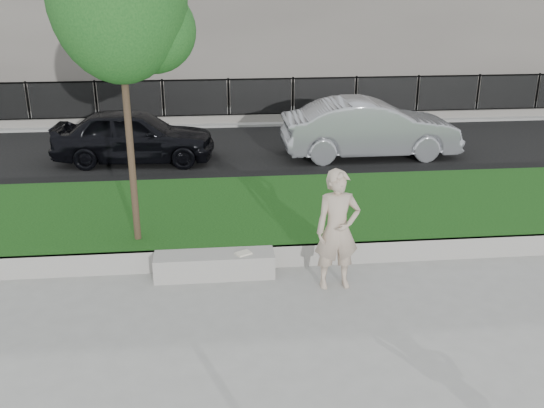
{
  "coord_description": "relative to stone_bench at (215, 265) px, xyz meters",
  "views": [
    {
      "loc": [
        -1.21,
        -8.53,
        4.81
      ],
      "look_at": [
        -0.22,
        1.2,
        1.13
      ],
      "focal_mm": 40.0,
      "sensor_mm": 36.0,
      "label": 1
    }
  ],
  "objects": [
    {
      "name": "grass_kerb",
      "position": [
        1.25,
        0.24,
        -0.01
      ],
      "size": [
        34.0,
        0.08,
        0.4
      ],
      "primitive_type": "cube",
      "color": "gray",
      "rests_on": "ground"
    },
    {
      "name": "book",
      "position": [
        0.49,
        -0.05,
        0.22
      ],
      "size": [
        0.3,
        0.27,
        0.03
      ],
      "primitive_type": "cube",
      "rotation": [
        0.0,
        0.0,
        0.48
      ],
      "color": "silver",
      "rests_on": "stone_bench"
    },
    {
      "name": "car_silver",
      "position": [
        4.44,
        6.85,
        0.64
      ],
      "size": [
        4.89,
        1.75,
        1.61
      ],
      "primitive_type": "imported",
      "rotation": [
        0.0,
        0.0,
        1.58
      ],
      "color": "#9EA0A6",
      "rests_on": "street"
    },
    {
      "name": "iron_fence",
      "position": [
        1.25,
        11.2,
        0.33
      ],
      "size": [
        32.0,
        0.3,
        1.5
      ],
      "color": "slate",
      "rests_on": "far_pavement"
    },
    {
      "name": "car_dark",
      "position": [
        -2.07,
        6.97,
        0.57
      ],
      "size": [
        4.41,
        2.02,
        1.47
      ],
      "primitive_type": "imported",
      "rotation": [
        0.0,
        0.0,
        1.5
      ],
      "color": "black",
      "rests_on": "street"
    },
    {
      "name": "man",
      "position": [
        1.98,
        -0.55,
        0.79
      ],
      "size": [
        0.76,
        0.52,
        2.0
      ],
      "primitive_type": "imported",
      "rotation": [
        0.0,
        0.0,
        0.05
      ],
      "color": "#BEA992",
      "rests_on": "ground"
    },
    {
      "name": "far_pavement",
      "position": [
        1.25,
        12.2,
        -0.15
      ],
      "size": [
        34.0,
        3.0,
        0.12
      ],
      "primitive_type": "cube",
      "color": "gray",
      "rests_on": "ground"
    },
    {
      "name": "street",
      "position": [
        1.25,
        7.7,
        -0.19
      ],
      "size": [
        34.0,
        7.0,
        0.04
      ],
      "primitive_type": "cube",
      "color": "black",
      "rests_on": "ground"
    },
    {
      "name": "stone_bench",
      "position": [
        0.0,
        0.0,
        0.0
      ],
      "size": [
        2.03,
        0.51,
        0.42
      ],
      "primitive_type": "cube",
      "color": "gray",
      "rests_on": "ground"
    },
    {
      "name": "ground",
      "position": [
        1.25,
        -0.8,
        -0.21
      ],
      "size": [
        90.0,
        90.0,
        0.0
      ],
      "primitive_type": "plane",
      "color": "gray",
      "rests_on": "ground"
    },
    {
      "name": "grass_bank",
      "position": [
        1.25,
        2.2,
        -0.01
      ],
      "size": [
        34.0,
        4.0,
        0.4
      ],
      "primitive_type": "cube",
      "color": "black",
      "rests_on": "ground"
    }
  ]
}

